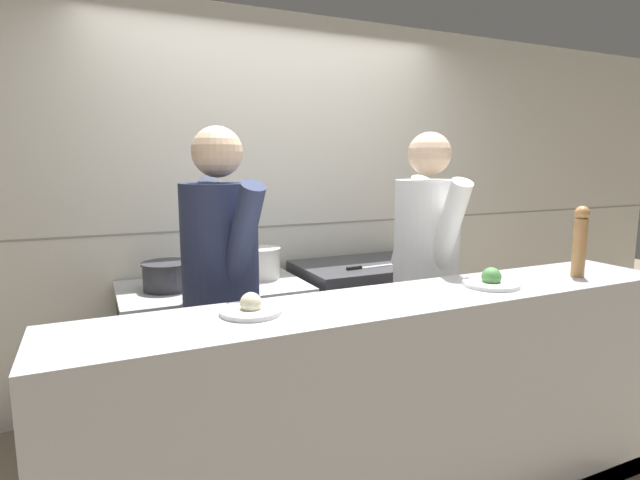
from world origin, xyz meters
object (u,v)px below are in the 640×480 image
pepper_mill (580,240)px  sauce_pot (261,262)px  plated_dish_main (251,308)px  oven_range (215,353)px  chef_head_cook (222,294)px  chef_sous (425,274)px  chefs_knife (368,267)px  stock_pot (168,275)px  plated_dish_appetiser (491,281)px

pepper_mill → sauce_pot: bearing=130.7°
plated_dish_main → oven_range: bearing=83.9°
sauce_pot → chef_head_cook: chef_head_cook is taller
plated_dish_main → chef_head_cook: (0.02, 0.56, -0.09)m
oven_range → chef_sous: 1.37m
chefs_knife → chef_sous: bearing=-87.0°
stock_pot → chef_sous: bearing=-29.2°
chef_head_cook → chef_sous: bearing=-14.4°
pepper_mill → plated_dish_main: bearing=176.8°
stock_pot → plated_dish_main: plated_dish_main is taller
stock_pot → chef_head_cook: bearing=-77.0°
sauce_pot → plated_dish_main: (-0.45, -1.27, 0.10)m
oven_range → plated_dish_main: (-0.13, -1.21, 0.63)m
chef_head_cook → chefs_knife: bearing=13.7°
pepper_mill → chef_sous: size_ratio=0.20×
stock_pot → sauce_pot: 0.58m
stock_pot → plated_dish_appetiser: plated_dish_appetiser is taller
oven_range → pepper_mill: 2.13m
chefs_knife → plated_dish_appetiser: bearing=-91.3°
pepper_mill → chef_head_cook: 1.74m
oven_range → plated_dish_appetiser: (0.98, -1.27, 0.63)m
sauce_pot → chefs_knife: (0.68, -0.19, -0.05)m
chefs_knife → oven_range: bearing=172.3°
pepper_mill → chef_sous: 0.79m
sauce_pot → plated_dish_appetiser: plated_dish_appetiser is taller
chefs_knife → chef_head_cook: (-1.11, -0.52, 0.07)m
oven_range → chefs_knife: 1.12m
oven_range → sauce_pot: bearing=9.8°
plated_dish_appetiser → chef_sous: chef_sous is taller
chefs_knife → chef_head_cook: size_ratio=0.23×
oven_range → chef_head_cook: size_ratio=0.62×
plated_dish_main → chef_sous: size_ratio=0.13×
stock_pot → pepper_mill: 2.20m
chef_sous → pepper_mill: bearing=-43.6°
chefs_knife → chef_sous: chef_sous is taller
stock_pot → sauce_pot: size_ratio=1.16×
chefs_knife → chef_head_cook: chef_head_cook is taller
chef_sous → stock_pot: bearing=159.2°
plated_dish_main → chef_sous: bearing=23.3°
sauce_pot → chefs_knife: bearing=-15.7°
sauce_pot → chef_sous: (0.71, -0.77, 0.01)m
sauce_pot → chef_head_cook: (-0.43, -0.71, 0.01)m
plated_dish_appetiser → chef_sous: bearing=84.3°
stock_pot → chef_sous: chef_sous is taller
sauce_pot → plated_dish_appetiser: 1.48m
oven_range → plated_dish_appetiser: bearing=-52.4°
sauce_pot → chef_head_cook: bearing=-121.0°
sauce_pot → plated_dish_main: 1.35m
plated_dish_main → chef_head_cook: 0.56m
chefs_knife → pepper_mill: 1.31m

